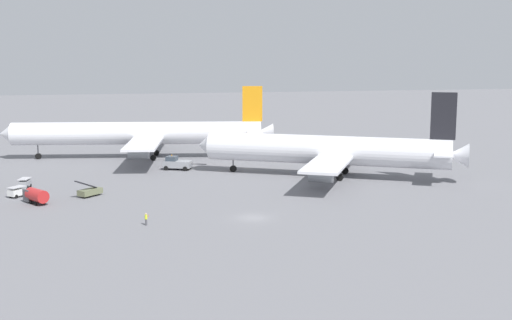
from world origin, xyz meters
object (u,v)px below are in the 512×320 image
gse_baggage_cart_near_cluster (17,192)px  airliner_being_pushed (328,151)px  gse_belt_loader_portside (90,191)px  gse_fuel_bowser_stubby (35,195)px  pushback_tug (177,163)px  airliner_at_gate_left (140,134)px  ground_crew_wing_walker_right (146,219)px  gse_baggage_cart_trailing (25,183)px

gse_baggage_cart_near_cluster → airliner_being_pushed: bearing=6.1°
gse_belt_loader_portside → gse_fuel_bowser_stubby: gse_belt_loader_portside is taller
gse_baggage_cart_near_cluster → gse_fuel_bowser_stubby: size_ratio=0.60×
pushback_tug → gse_belt_loader_portside: size_ratio=1.96×
airliner_at_gate_left → pushback_tug: 17.78m
airliner_at_gate_left → airliner_being_pushed: airliner_being_pushed is taller
gse_belt_loader_portside → gse_fuel_bowser_stubby: bearing=-155.9°
gse_baggage_cart_near_cluster → gse_fuel_bowser_stubby: 6.61m
pushback_tug → ground_crew_wing_walker_right: pushback_tug is taller
airliner_being_pushed → ground_crew_wing_walker_right: 45.49m
airliner_at_gate_left → airliner_being_pushed: size_ratio=1.27×
gse_baggage_cart_near_cluster → ground_crew_wing_walker_right: bearing=-49.2°
pushback_tug → gse_belt_loader_portside: gse_belt_loader_portside is taller
airliner_at_gate_left → ground_crew_wing_walker_right: airliner_at_gate_left is taller
pushback_tug → gse_belt_loader_portside: bearing=-126.6°
gse_fuel_bowser_stubby → ground_crew_wing_walker_right: bearing=-46.6°
airliner_being_pushed → gse_baggage_cart_trailing: 54.56m
airliner_at_gate_left → airliner_being_pushed: (33.28, -30.22, -0.51)m
pushback_tug → gse_fuel_bowser_stubby: (-24.42, -25.62, 0.08)m
airliner_being_pushed → ground_crew_wing_walker_right: airliner_being_pushed is taller
gse_baggage_cart_trailing → ground_crew_wing_walker_right: gse_baggage_cart_trailing is taller
airliner_being_pushed → pushback_tug: (-26.89, 14.18, -3.75)m
airliner_being_pushed → airliner_at_gate_left: bearing=137.8°
airliner_at_gate_left → gse_belt_loader_portside: bearing=-104.7°
gse_baggage_cart_near_cluster → gse_baggage_cart_trailing: (0.39, 7.32, 0.00)m
airliner_being_pushed → gse_belt_loader_portside: airliner_being_pushed is taller
airliner_being_pushed → gse_fuel_bowser_stubby: bearing=-167.4°
pushback_tug → gse_baggage_cart_near_cluster: pushback_tug is taller
airliner_at_gate_left → gse_fuel_bowser_stubby: airliner_at_gate_left is taller
airliner_being_pushed → gse_baggage_cart_trailing: (-54.38, 1.49, -4.15)m
gse_fuel_bowser_stubby → ground_crew_wing_walker_right: size_ratio=3.01×
gse_belt_loader_portside → ground_crew_wing_walker_right: size_ratio=2.58×
gse_baggage_cart_near_cluster → gse_belt_loader_portside: bearing=-10.0°
airliner_at_gate_left → pushback_tug: (6.39, -16.04, -4.26)m
gse_belt_loader_portside → gse_fuel_bowser_stubby: (-8.04, -3.59, 0.51)m
airliner_at_gate_left → gse_fuel_bowser_stubby: size_ratio=11.67×
pushback_tug → gse_belt_loader_portside: 27.45m
pushback_tug → gse_baggage_cart_near_cluster: 34.32m
pushback_tug → gse_fuel_bowser_stubby: bearing=-133.6°
airliner_being_pushed → ground_crew_wing_walker_right: size_ratio=27.67×
gse_baggage_cart_trailing → airliner_at_gate_left: bearing=53.7°
gse_belt_loader_portside → airliner_being_pushed: bearing=10.3°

